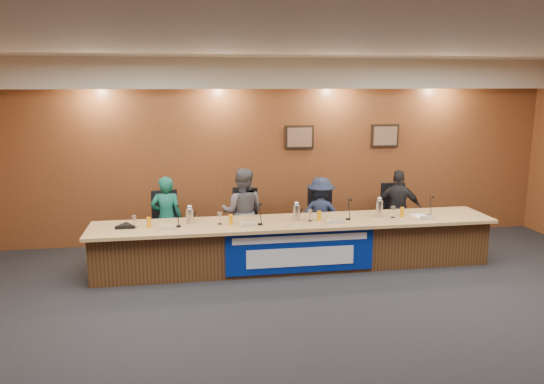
{
  "coord_description": "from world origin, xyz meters",
  "views": [
    {
      "loc": [
        -1.62,
        -5.25,
        2.79
      ],
      "look_at": [
        -0.34,
        2.49,
        1.18
      ],
      "focal_mm": 35.0,
      "sensor_mm": 36.0,
      "label": 1
    }
  ],
  "objects_px": {
    "dais_body": "(295,245)",
    "panelist_b": "(243,212)",
    "office_chair_c": "(319,222)",
    "carafe_left": "(190,216)",
    "banner": "(300,252)",
    "speakerphone": "(125,226)",
    "panelist_a": "(167,218)",
    "panelist_d": "(398,209)",
    "carafe_mid": "(296,213)",
    "panelist_c": "(321,215)",
    "office_chair_b": "(242,225)",
    "office_chair_a": "(167,229)",
    "carafe_right": "(379,209)",
    "office_chair_d": "(395,219)"
  },
  "relations": [
    {
      "from": "panelist_a",
      "to": "panelist_d",
      "type": "xyz_separation_m",
      "value": [
        3.9,
        0.0,
        -0.0
      ]
    },
    {
      "from": "dais_body",
      "to": "office_chair_b",
      "type": "bearing_deg",
      "value": 131.99
    },
    {
      "from": "banner",
      "to": "panelist_d",
      "type": "height_order",
      "value": "panelist_d"
    },
    {
      "from": "panelist_d",
      "to": "speakerphone",
      "type": "distance_m",
      "value": 4.52
    },
    {
      "from": "panelist_b",
      "to": "office_chair_c",
      "type": "xyz_separation_m",
      "value": [
        1.31,
        0.1,
        -0.25
      ]
    },
    {
      "from": "dais_body",
      "to": "carafe_mid",
      "type": "relative_size",
      "value": 24.55
    },
    {
      "from": "carafe_left",
      "to": "carafe_right",
      "type": "xyz_separation_m",
      "value": [
        2.91,
        -0.09,
        0.02
      ]
    },
    {
      "from": "carafe_left",
      "to": "speakerphone",
      "type": "relative_size",
      "value": 0.7
    },
    {
      "from": "dais_body",
      "to": "panelist_b",
      "type": "distance_m",
      "value": 1.08
    },
    {
      "from": "office_chair_a",
      "to": "carafe_mid",
      "type": "bearing_deg",
      "value": -33.35
    },
    {
      "from": "speakerphone",
      "to": "office_chair_c",
      "type": "bearing_deg",
      "value": 15.3
    },
    {
      "from": "office_chair_a",
      "to": "office_chair_c",
      "type": "distance_m",
      "value": 2.53
    },
    {
      "from": "dais_body",
      "to": "panelist_b",
      "type": "height_order",
      "value": "panelist_b"
    },
    {
      "from": "office_chair_c",
      "to": "speakerphone",
      "type": "distance_m",
      "value": 3.22
    },
    {
      "from": "banner",
      "to": "office_chair_a",
      "type": "relative_size",
      "value": 4.58
    },
    {
      "from": "banner",
      "to": "speakerphone",
      "type": "relative_size",
      "value": 6.88
    },
    {
      "from": "panelist_c",
      "to": "carafe_right",
      "type": "distance_m",
      "value": 1.07
    },
    {
      "from": "carafe_mid",
      "to": "panelist_b",
      "type": "bearing_deg",
      "value": 134.24
    },
    {
      "from": "panelist_b",
      "to": "office_chair_b",
      "type": "bearing_deg",
      "value": -75.65
    },
    {
      "from": "carafe_left",
      "to": "banner",
      "type": "bearing_deg",
      "value": -16.61
    },
    {
      "from": "office_chair_c",
      "to": "panelist_a",
      "type": "bearing_deg",
      "value": -161.1
    },
    {
      "from": "panelist_b",
      "to": "panelist_d",
      "type": "distance_m",
      "value": 2.68
    },
    {
      "from": "dais_body",
      "to": "office_chair_a",
      "type": "bearing_deg",
      "value": 157.54
    },
    {
      "from": "dais_body",
      "to": "office_chair_b",
      "type": "relative_size",
      "value": 12.5
    },
    {
      "from": "office_chair_a",
      "to": "office_chair_d",
      "type": "distance_m",
      "value": 3.9
    },
    {
      "from": "dais_body",
      "to": "panelist_c",
      "type": "xyz_separation_m",
      "value": [
        0.59,
        0.7,
        0.28
      ]
    },
    {
      "from": "panelist_b",
      "to": "carafe_left",
      "type": "bearing_deg",
      "value": 51.38
    },
    {
      "from": "banner",
      "to": "speakerphone",
      "type": "xyz_separation_m",
      "value": [
        -2.5,
        0.37,
        0.4
      ]
    },
    {
      "from": "banner",
      "to": "speakerphone",
      "type": "bearing_deg",
      "value": 171.51
    },
    {
      "from": "panelist_c",
      "to": "panelist_d",
      "type": "distance_m",
      "value": 1.37
    },
    {
      "from": "office_chair_a",
      "to": "office_chair_c",
      "type": "relative_size",
      "value": 1.0
    },
    {
      "from": "banner",
      "to": "panelist_b",
      "type": "bearing_deg",
      "value": 122.89
    },
    {
      "from": "panelist_b",
      "to": "office_chair_c",
      "type": "relative_size",
      "value": 3.03
    },
    {
      "from": "panelist_a",
      "to": "panelist_d",
      "type": "distance_m",
      "value": 3.9
    },
    {
      "from": "office_chair_c",
      "to": "carafe_left",
      "type": "relative_size",
      "value": 2.16
    },
    {
      "from": "dais_body",
      "to": "panelist_b",
      "type": "xyz_separation_m",
      "value": [
        -0.72,
        0.7,
        0.38
      ]
    },
    {
      "from": "panelist_d",
      "to": "carafe_right",
      "type": "height_order",
      "value": "panelist_d"
    },
    {
      "from": "banner",
      "to": "panelist_a",
      "type": "xyz_separation_m",
      "value": [
        -1.95,
        1.12,
        0.3
      ]
    },
    {
      "from": "banner",
      "to": "panelist_a",
      "type": "distance_m",
      "value": 2.26
    },
    {
      "from": "office_chair_b",
      "to": "carafe_left",
      "type": "relative_size",
      "value": 2.16
    },
    {
      "from": "panelist_a",
      "to": "office_chair_c",
      "type": "height_order",
      "value": "panelist_a"
    },
    {
      "from": "panelist_b",
      "to": "office_chair_a",
      "type": "relative_size",
      "value": 3.03
    },
    {
      "from": "office_chair_d",
      "to": "office_chair_a",
      "type": "bearing_deg",
      "value": -174.98
    },
    {
      "from": "panelist_d",
      "to": "carafe_left",
      "type": "relative_size",
      "value": 6.07
    },
    {
      "from": "office_chair_c",
      "to": "carafe_right",
      "type": "distance_m",
      "value": 1.18
    },
    {
      "from": "office_chair_c",
      "to": "speakerphone",
      "type": "xyz_separation_m",
      "value": [
        -3.09,
        -0.85,
        0.3
      ]
    },
    {
      "from": "panelist_d",
      "to": "carafe_mid",
      "type": "xyz_separation_m",
      "value": [
        -1.94,
        -0.76,
        0.2
      ]
    },
    {
      "from": "panelist_c",
      "to": "carafe_left",
      "type": "distance_m",
      "value": 2.28
    },
    {
      "from": "panelist_b",
      "to": "office_chair_c",
      "type": "distance_m",
      "value": 1.34
    },
    {
      "from": "dais_body",
      "to": "office_chair_c",
      "type": "bearing_deg",
      "value": 53.82
    }
  ]
}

